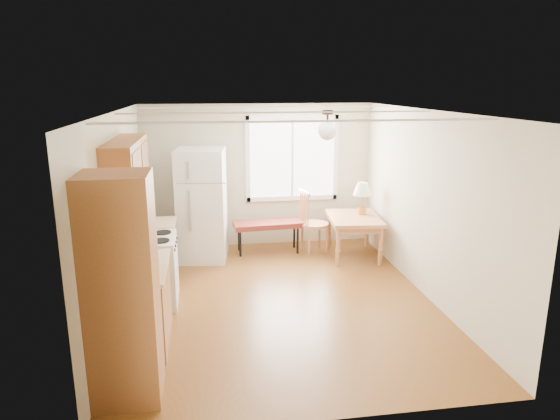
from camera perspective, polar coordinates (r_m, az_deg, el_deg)
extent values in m
cube|color=#542E11|center=(6.81, -0.01, -10.28)|extent=(4.60, 5.60, 0.12)
cube|color=white|center=(6.20, -0.02, 11.23)|extent=(4.60, 5.60, 0.12)
cube|color=beige|center=(8.82, -2.48, 3.92)|extent=(4.60, 0.10, 2.50)
cube|color=beige|center=(4.06, 5.39, -8.65)|extent=(4.60, 0.10, 2.50)
cube|color=beige|center=(6.41, -17.97, -0.70)|extent=(0.10, 5.60, 2.50)
cube|color=beige|center=(6.97, 16.46, 0.58)|extent=(0.10, 5.60, 2.50)
cube|color=brown|center=(4.69, -17.60, -8.71)|extent=(0.60, 0.60, 2.10)
cube|color=brown|center=(5.84, -15.69, -10.54)|extent=(0.60, 1.10, 0.86)
cube|color=tan|center=(5.67, -15.89, -6.40)|extent=(0.62, 1.14, 0.04)
cube|color=white|center=(6.80, -14.48, -6.70)|extent=(0.65, 0.76, 0.90)
cube|color=brown|center=(7.51, -14.13, -4.82)|extent=(0.60, 0.60, 0.86)
cube|color=brown|center=(6.12, -17.09, 4.43)|extent=(0.33, 1.60, 0.70)
cube|color=white|center=(8.84, 1.40, 5.93)|extent=(1.50, 0.02, 1.35)
cylinder|color=black|center=(6.74, 5.46, 11.06)|extent=(0.14, 0.14, 0.06)
cylinder|color=black|center=(6.74, 5.44, 10.21)|extent=(0.03, 0.03, 0.16)
sphere|color=white|center=(6.75, 5.42, 9.03)|extent=(0.26, 0.26, 0.26)
cube|color=white|center=(8.20, -8.90, 0.58)|extent=(0.84, 0.84, 1.83)
cube|color=gray|center=(7.74, -9.02, 3.03)|extent=(0.75, 0.02, 0.02)
cube|color=gray|center=(7.78, -10.34, 1.17)|extent=(0.03, 0.03, 1.10)
cube|color=#5C1C15|center=(8.52, -1.39, -1.66)|extent=(1.19, 0.52, 0.09)
cylinder|color=black|center=(8.40, -4.56, -3.86)|extent=(0.04, 0.04, 0.45)
cylinder|color=black|center=(8.52, 2.03, -3.56)|extent=(0.04, 0.04, 0.45)
cylinder|color=black|center=(8.71, -4.72, -3.20)|extent=(0.04, 0.04, 0.45)
cylinder|color=black|center=(8.82, 1.64, -2.92)|extent=(0.04, 0.04, 0.45)
cube|color=#AD6A42|center=(8.38, 8.46, -0.93)|extent=(0.93, 1.17, 0.06)
cube|color=#AD6A42|center=(8.41, 8.44, -1.46)|extent=(0.82, 1.06, 0.10)
cylinder|color=#AD6A42|center=(7.97, 6.64, -4.25)|extent=(0.07, 0.07, 0.63)
cylinder|color=#AD6A42|center=(8.11, 11.41, -4.11)|extent=(0.07, 0.07, 0.63)
cylinder|color=#AD6A42|center=(8.87, 5.61, -2.30)|extent=(0.07, 0.07, 0.63)
cylinder|color=#AD6A42|center=(9.00, 9.92, -2.20)|extent=(0.07, 0.07, 0.63)
cylinder|color=#AD6A42|center=(8.56, 3.98, -1.66)|extent=(0.48, 0.48, 0.05)
cylinder|color=#AD6A42|center=(8.42, 3.35, -3.64)|extent=(0.04, 0.04, 0.49)
cylinder|color=#AD6A42|center=(8.55, 5.38, -3.42)|extent=(0.04, 0.04, 0.49)
cylinder|color=#AD6A42|center=(8.71, 2.56, -3.02)|extent=(0.04, 0.04, 0.49)
cylinder|color=#AD6A42|center=(8.83, 4.53, -2.81)|extent=(0.04, 0.04, 0.49)
cylinder|color=#B6843A|center=(8.52, 9.32, -0.07)|extent=(0.15, 0.15, 0.13)
cylinder|color=#B6843A|center=(8.48, 9.36, 1.03)|extent=(0.03, 0.03, 0.21)
cone|color=white|center=(8.44, 9.42, 2.41)|extent=(0.31, 0.31, 0.21)
cube|color=black|center=(5.51, -16.44, -6.40)|extent=(0.18, 0.21, 0.08)
cube|color=black|center=(5.37, -16.69, -4.98)|extent=(0.18, 0.06, 0.27)
cylinder|color=black|center=(5.52, -16.44, -5.28)|extent=(0.14, 0.14, 0.12)
cylinder|color=red|center=(5.60, -16.91, -5.62)|extent=(0.12, 0.12, 0.16)
sphere|color=red|center=(5.56, -16.99, -4.55)|extent=(0.06, 0.06, 0.06)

